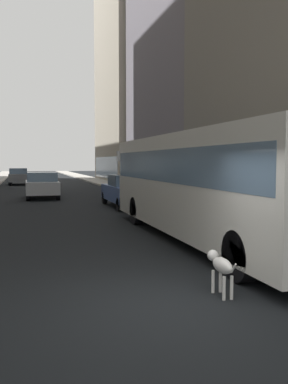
{
  "coord_description": "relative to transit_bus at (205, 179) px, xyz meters",
  "views": [
    {
      "loc": [
        -2.24,
        -6.28,
        2.3
      ],
      "look_at": [
        1.12,
        5.62,
        1.4
      ],
      "focal_mm": 39.73,
      "sensor_mm": 36.0,
      "label": 1
    }
  ],
  "objects": [
    {
      "name": "transit_bus",
      "position": [
        0.0,
        0.0,
        0.0
      ],
      "size": [
        2.78,
        11.53,
        3.05
      ],
      "color": "silver",
      "rests_on": "ground"
    },
    {
      "name": "sidewalk_right",
      "position": [
        2.9,
        29.97,
        -1.7
      ],
      "size": [
        2.4,
        110.0,
        0.15
      ],
      "primitive_type": "cube",
      "color": "#ADA89E",
      "rests_on": "ground"
    },
    {
      "name": "car_silver_sedan",
      "position": [
        -4.0,
        15.7,
        -0.95
      ],
      "size": [
        1.94,
        4.16,
        1.62
      ],
      "color": "#B7BABF",
      "rests_on": "ground"
    },
    {
      "name": "building_right_far",
      "position": [
        9.1,
        36.71,
        18.7
      ],
      "size": [
        10.38,
        14.7,
        40.98
      ],
      "color": "#B2A893",
      "rests_on": "ground"
    },
    {
      "name": "pedestrian_with_handbag",
      "position": [
        2.41,
        -0.05,
        -0.76
      ],
      "size": [
        0.45,
        0.34,
        1.69
      ],
      "color": "#1E1E2D",
      "rests_on": "sidewalk_right"
    },
    {
      "name": "car_grey_wagon",
      "position": [
        -5.6,
        32.35,
        -0.96
      ],
      "size": [
        1.79,
        4.26,
        1.62
      ],
      "color": "slate",
      "rests_on": "ground"
    },
    {
      "name": "car_blue_hatchback",
      "position": [
        0.0,
        9.43,
        -0.95
      ],
      "size": [
        1.95,
        4.57,
        1.62
      ],
      "color": "#4C6BB7",
      "rests_on": "ground"
    },
    {
      "name": "dalmatian_dog",
      "position": [
        -1.83,
        -4.78,
        -1.26
      ],
      "size": [
        0.22,
        0.96,
        0.72
      ],
      "color": "white",
      "rests_on": "ground"
    },
    {
      "name": "ground_plane",
      "position": [
        -2.8,
        29.97,
        -1.78
      ],
      "size": [
        120.0,
        120.0,
        0.0
      ],
      "primitive_type": "plane",
      "color": "black"
    }
  ]
}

